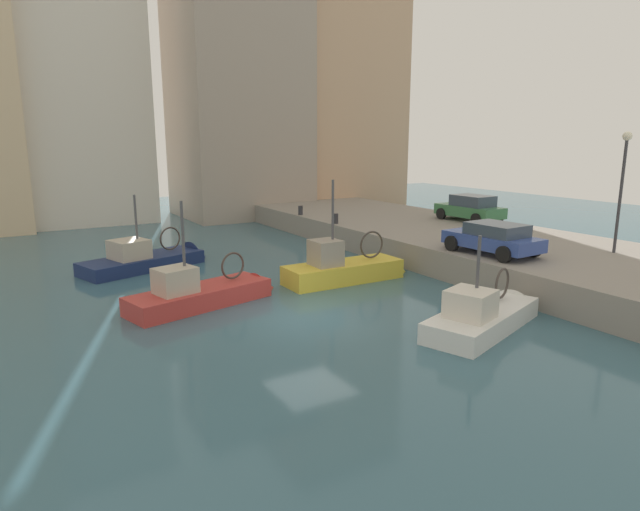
# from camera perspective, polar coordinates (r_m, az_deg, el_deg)

# --- Properties ---
(water_surface) EXTENTS (80.00, 80.00, 0.00)m
(water_surface) POSITION_cam_1_polar(r_m,az_deg,el_deg) (17.98, -1.09, -6.50)
(water_surface) COLOR #386070
(water_surface) RESTS_ON ground
(quay_wall) EXTENTS (9.00, 56.00, 1.20)m
(quay_wall) POSITION_cam_1_polar(r_m,az_deg,el_deg) (25.35, 22.11, -0.46)
(quay_wall) COLOR gray
(quay_wall) RESTS_ON ground
(fishing_boat_red) EXTENTS (6.12, 2.97, 4.48)m
(fishing_boat_red) POSITION_cam_1_polar(r_m,az_deg,el_deg) (19.77, -11.69, -4.64)
(fishing_boat_red) COLOR #BC3833
(fishing_boat_red) RESTS_ON ground
(fishing_boat_yellow) EXTENTS (5.82, 1.87, 4.96)m
(fishing_boat_yellow) POSITION_cam_1_polar(r_m,az_deg,el_deg) (22.54, 3.02, -2.26)
(fishing_boat_yellow) COLOR gold
(fishing_boat_yellow) RESTS_ON ground
(fishing_boat_white) EXTENTS (5.85, 3.33, 3.79)m
(fishing_boat_white) POSITION_cam_1_polar(r_m,az_deg,el_deg) (17.88, 17.09, -6.76)
(fishing_boat_white) COLOR white
(fishing_boat_white) RESTS_ON ground
(fishing_boat_navy) EXTENTS (6.44, 3.67, 4.24)m
(fishing_boat_navy) POSITION_cam_1_polar(r_m,az_deg,el_deg) (25.91, -17.32, -0.92)
(fishing_boat_navy) COLOR navy
(fishing_boat_navy) RESTS_ON ground
(parked_car_green) EXTENTS (2.04, 3.88, 1.46)m
(parked_car_green) POSITION_cam_1_polar(r_m,az_deg,el_deg) (31.69, 15.52, 4.83)
(parked_car_green) COLOR #387547
(parked_car_green) RESTS_ON quay_wall
(parked_car_blue) EXTENTS (2.15, 3.91, 1.27)m
(parked_car_blue) POSITION_cam_1_polar(r_m,az_deg,el_deg) (22.81, 17.75, 1.77)
(parked_car_blue) COLOR #334C9E
(parked_car_blue) RESTS_ON quay_wall
(mooring_bollard_mid) EXTENTS (0.28, 0.28, 0.55)m
(mooring_bollard_mid) POSITION_cam_1_polar(r_m,az_deg,el_deg) (29.70, 1.66, 3.90)
(mooring_bollard_mid) COLOR #2D2D33
(mooring_bollard_mid) RESTS_ON quay_wall
(mooring_bollard_north) EXTENTS (0.28, 0.28, 0.55)m
(mooring_bollard_north) POSITION_cam_1_polar(r_m,az_deg,el_deg) (33.12, -2.06, 4.76)
(mooring_bollard_north) COLOR #2D2D33
(mooring_bollard_north) RESTS_ON quay_wall
(quay_streetlamp) EXTENTS (0.36, 0.36, 4.83)m
(quay_streetlamp) POSITION_cam_1_polar(r_m,az_deg,el_deg) (24.83, 29.23, 7.65)
(quay_streetlamp) COLOR #38383D
(quay_streetlamp) RESTS_ON quay_wall
(waterfront_building_west) EXTENTS (8.46, 7.94, 18.91)m
(waterfront_building_west) POSITION_cam_1_polar(r_m,az_deg,el_deg) (42.25, -24.10, 16.24)
(waterfront_building_west) COLOR silver
(waterfront_building_west) RESTS_ON ground
(waterfront_building_west_mid) EXTENTS (9.17, 8.50, 17.00)m
(waterfront_building_west_mid) POSITION_cam_1_polar(r_m,az_deg,el_deg) (42.20, -8.63, 15.83)
(waterfront_building_west_mid) COLOR #A39384
(waterfront_building_west_mid) RESTS_ON ground
(waterfront_building_east) EXTENTS (10.32, 9.07, 23.27)m
(waterfront_building_east) POSITION_cam_1_polar(r_m,az_deg,el_deg) (46.98, 0.99, 19.42)
(waterfront_building_east) COLOR tan
(waterfront_building_east) RESTS_ON ground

